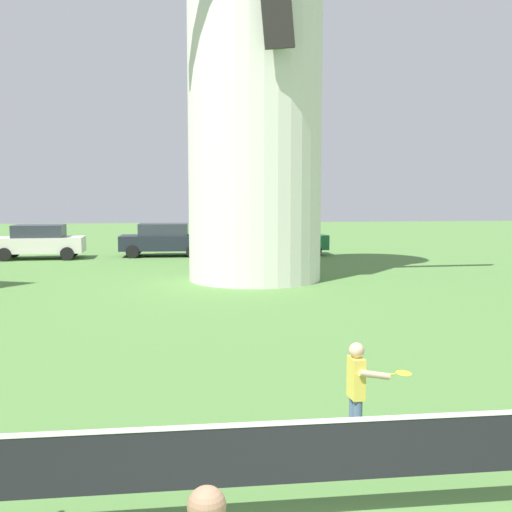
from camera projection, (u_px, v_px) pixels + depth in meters
name	position (u px, v px, depth m)	size (l,w,h in m)	color
windmill	(255.00, 49.00, 20.93)	(9.07, 5.28, 16.30)	silver
tennis_net	(284.00, 454.00, 5.58)	(5.24, 0.06, 1.10)	black
player_far	(358.00, 386.00, 7.46)	(0.74, 0.47, 1.24)	slate
parked_car_cream	(39.00, 241.00, 28.37)	(3.97, 1.93, 1.56)	silver
parked_car_black	(164.00, 239.00, 29.59)	(4.14, 2.02, 1.56)	#1E232D
parked_car_green	(281.00, 239.00, 29.91)	(4.44, 2.04, 1.56)	#1E6638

